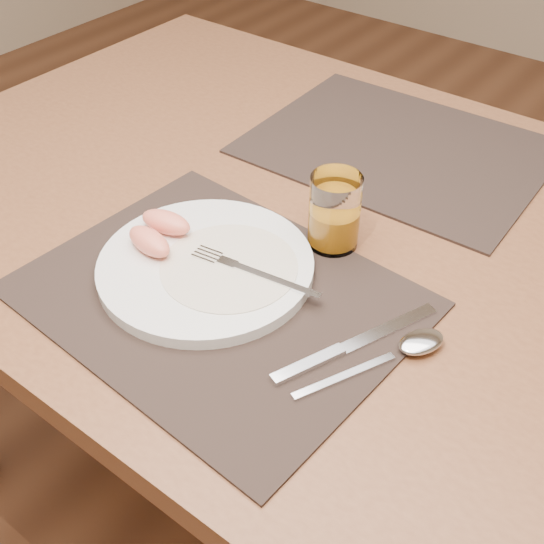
{
  "coord_description": "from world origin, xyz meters",
  "views": [
    {
      "loc": [
        0.4,
        -0.66,
        1.31
      ],
      "look_at": [
        0.02,
        -0.16,
        0.77
      ],
      "focal_mm": 45.0,
      "sensor_mm": 36.0,
      "label": 1
    }
  ],
  "objects_px": {
    "placemat_near": "(218,296)",
    "placemat_far": "(398,148)",
    "knife": "(343,349)",
    "table": "(331,265)",
    "spoon": "(410,347)",
    "plate": "(206,266)",
    "juice_glass": "(334,215)",
    "fork": "(244,269)"
  },
  "relations": [
    {
      "from": "juice_glass",
      "to": "table",
      "type": "bearing_deg",
      "value": 121.15
    },
    {
      "from": "placemat_near",
      "to": "placemat_far",
      "type": "xyz_separation_m",
      "value": [
        -0.0,
        0.44,
        0.0
      ]
    },
    {
      "from": "placemat_near",
      "to": "plate",
      "type": "bearing_deg",
      "value": 148.7
    },
    {
      "from": "placemat_near",
      "to": "fork",
      "type": "bearing_deg",
      "value": 78.09
    },
    {
      "from": "plate",
      "to": "spoon",
      "type": "distance_m",
      "value": 0.27
    },
    {
      "from": "spoon",
      "to": "table",
      "type": "bearing_deg",
      "value": 142.17
    },
    {
      "from": "placemat_near",
      "to": "spoon",
      "type": "relative_size",
      "value": 2.47
    },
    {
      "from": "table",
      "to": "spoon",
      "type": "distance_m",
      "value": 0.28
    },
    {
      "from": "plate",
      "to": "knife",
      "type": "bearing_deg",
      "value": -2.56
    },
    {
      "from": "table",
      "to": "placemat_far",
      "type": "bearing_deg",
      "value": 96.11
    },
    {
      "from": "placemat_near",
      "to": "knife",
      "type": "relative_size",
      "value": 2.14
    },
    {
      "from": "table",
      "to": "knife",
      "type": "distance_m",
      "value": 0.27
    },
    {
      "from": "table",
      "to": "knife",
      "type": "bearing_deg",
      "value": -54.34
    },
    {
      "from": "placemat_far",
      "to": "juice_glass",
      "type": "bearing_deg",
      "value": -78.73
    },
    {
      "from": "placemat_near",
      "to": "placemat_far",
      "type": "height_order",
      "value": "same"
    },
    {
      "from": "fork",
      "to": "knife",
      "type": "bearing_deg",
      "value": -9.15
    },
    {
      "from": "placemat_far",
      "to": "knife",
      "type": "relative_size",
      "value": 2.14
    },
    {
      "from": "placemat_far",
      "to": "plate",
      "type": "relative_size",
      "value": 1.67
    },
    {
      "from": "knife",
      "to": "placemat_far",
      "type": "bearing_deg",
      "value": 111.87
    },
    {
      "from": "placemat_near",
      "to": "placemat_far",
      "type": "relative_size",
      "value": 1.0
    },
    {
      "from": "fork",
      "to": "placemat_far",
      "type": "bearing_deg",
      "value": 91.39
    },
    {
      "from": "placemat_far",
      "to": "knife",
      "type": "xyz_separation_m",
      "value": [
        0.17,
        -0.42,
        0.0
      ]
    },
    {
      "from": "placemat_far",
      "to": "fork",
      "type": "bearing_deg",
      "value": -88.61
    },
    {
      "from": "placemat_near",
      "to": "juice_glass",
      "type": "height_order",
      "value": "juice_glass"
    },
    {
      "from": "table",
      "to": "plate",
      "type": "bearing_deg",
      "value": -107.85
    },
    {
      "from": "placemat_far",
      "to": "knife",
      "type": "bearing_deg",
      "value": -68.13
    },
    {
      "from": "fork",
      "to": "knife",
      "type": "distance_m",
      "value": 0.16
    },
    {
      "from": "placemat_near",
      "to": "juice_glass",
      "type": "relative_size",
      "value": 4.48
    },
    {
      "from": "placemat_far",
      "to": "knife",
      "type": "distance_m",
      "value": 0.46
    },
    {
      "from": "spoon",
      "to": "placemat_near",
      "type": "bearing_deg",
      "value": -165.09
    },
    {
      "from": "table",
      "to": "placemat_near",
      "type": "xyz_separation_m",
      "value": [
        -0.02,
        -0.22,
        0.09
      ]
    },
    {
      "from": "plate",
      "to": "fork",
      "type": "bearing_deg",
      "value": 18.6
    },
    {
      "from": "placemat_far",
      "to": "plate",
      "type": "distance_m",
      "value": 0.42
    },
    {
      "from": "placemat_far",
      "to": "juice_glass",
      "type": "xyz_separation_m",
      "value": [
        0.05,
        -0.27,
        0.05
      ]
    },
    {
      "from": "table",
      "to": "juice_glass",
      "type": "xyz_separation_m",
      "value": [
        0.03,
        -0.05,
        0.13
      ]
    },
    {
      "from": "knife",
      "to": "placemat_near",
      "type": "bearing_deg",
      "value": -174.88
    },
    {
      "from": "placemat_far",
      "to": "placemat_near",
      "type": "bearing_deg",
      "value": -89.87
    },
    {
      "from": "knife",
      "to": "spoon",
      "type": "height_order",
      "value": "spoon"
    },
    {
      "from": "knife",
      "to": "spoon",
      "type": "relative_size",
      "value": 1.15
    },
    {
      "from": "spoon",
      "to": "plate",
      "type": "bearing_deg",
      "value": -172.34
    },
    {
      "from": "spoon",
      "to": "fork",
      "type": "bearing_deg",
      "value": -174.9
    },
    {
      "from": "placemat_far",
      "to": "table",
      "type": "bearing_deg",
      "value": -83.89
    }
  ]
}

